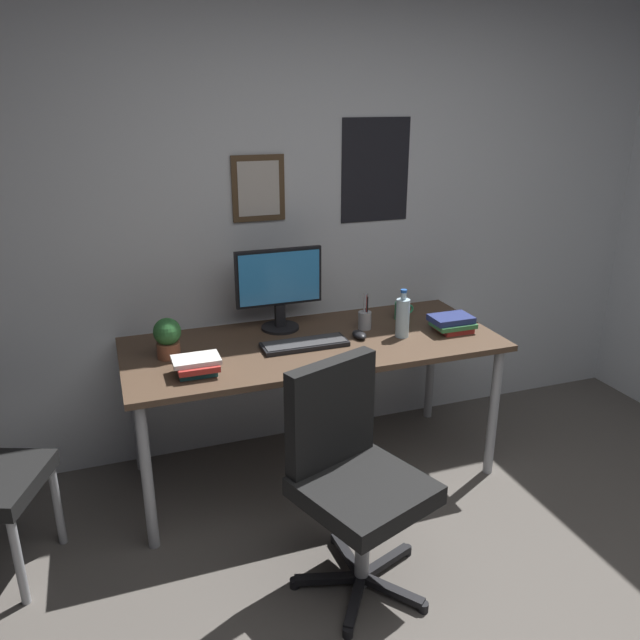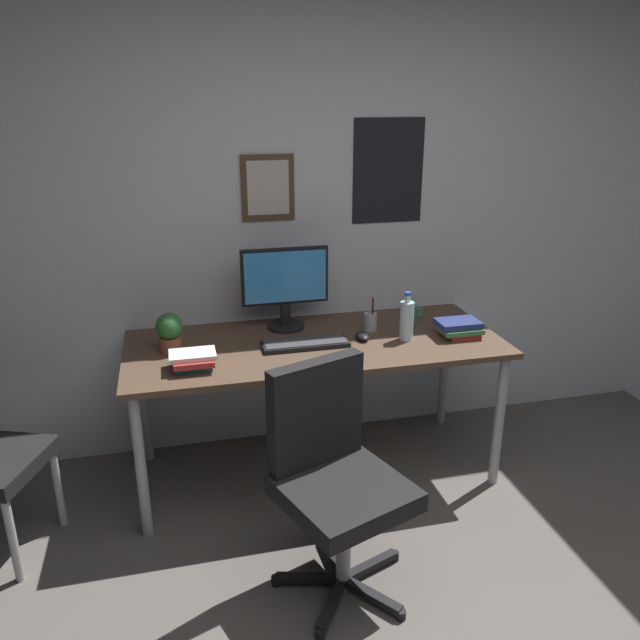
{
  "view_description": "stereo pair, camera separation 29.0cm",
  "coord_description": "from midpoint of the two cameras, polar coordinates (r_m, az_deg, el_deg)",
  "views": [
    {
      "loc": [
        -1.15,
        -1.1,
        1.93
      ],
      "look_at": [
        -0.19,
        1.58,
        0.91
      ],
      "focal_mm": 35.1,
      "sensor_mm": 36.0,
      "label": 1
    },
    {
      "loc": [
        -0.87,
        -1.18,
        1.93
      ],
      "look_at": [
        -0.19,
        1.58,
        0.91
      ],
      "focal_mm": 35.1,
      "sensor_mm": 36.0,
      "label": 2
    }
  ],
  "objects": [
    {
      "name": "book_stack_right",
      "position": [
        2.86,
        -14.05,
        -4.09
      ],
      "size": [
        0.21,
        0.16,
        0.08
      ],
      "color": "#26727A",
      "rests_on": "desk"
    },
    {
      "name": "book_stack_left",
      "position": [
        3.32,
        9.54,
        -0.34
      ],
      "size": [
        0.22,
        0.17,
        0.08
      ],
      "color": "#B22D28",
      "rests_on": "desk"
    },
    {
      "name": "monitor",
      "position": [
        3.27,
        -6.29,
        3.1
      ],
      "size": [
        0.46,
        0.2,
        0.43
      ],
      "color": "black",
      "rests_on": "desk"
    },
    {
      "name": "potted_plant",
      "position": [
        3.06,
        -16.41,
        -1.52
      ],
      "size": [
        0.13,
        0.13,
        0.19
      ],
      "color": "brown",
      "rests_on": "desk"
    },
    {
      "name": "coffee_mug_near",
      "position": [
        3.47,
        5.1,
        0.81
      ],
      "size": [
        0.11,
        0.07,
        0.1
      ],
      "color": "#2D8C59",
      "rests_on": "desk"
    },
    {
      "name": "keyboard",
      "position": [
        3.1,
        -4.1,
        -2.25
      ],
      "size": [
        0.43,
        0.15,
        0.03
      ],
      "color": "black",
      "rests_on": "desk"
    },
    {
      "name": "computer_mouse",
      "position": [
        3.19,
        1.01,
        -1.4
      ],
      "size": [
        0.06,
        0.11,
        0.04
      ],
      "color": "black",
      "rests_on": "desk"
    },
    {
      "name": "office_chair",
      "position": [
        2.56,
        -0.51,
        -13.39
      ],
      "size": [
        0.59,
        0.6,
        0.95
      ],
      "color": "black",
      "rests_on": "ground_plane"
    },
    {
      "name": "wall_back",
      "position": [
        3.5,
        -2.56,
        9.46
      ],
      "size": [
        4.4,
        0.1,
        2.6
      ],
      "color": "silver",
      "rests_on": "ground_plane"
    },
    {
      "name": "desk",
      "position": [
        3.19,
        -3.22,
        -3.16
      ],
      "size": [
        1.89,
        0.79,
        0.76
      ],
      "color": "#4C3828",
      "rests_on": "ground_plane"
    },
    {
      "name": "water_bottle",
      "position": [
        3.2,
        4.98,
        0.23
      ],
      "size": [
        0.07,
        0.07,
        0.25
      ],
      "color": "silver",
      "rests_on": "desk"
    },
    {
      "name": "pen_cup",
      "position": [
        3.31,
        1.61,
        0.03
      ],
      "size": [
        0.07,
        0.07,
        0.2
      ],
      "color": "#9EA0A5",
      "rests_on": "desk"
    }
  ]
}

